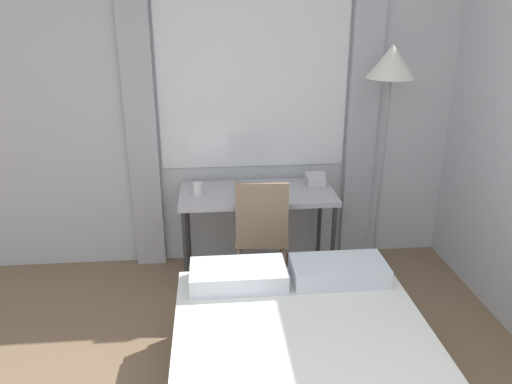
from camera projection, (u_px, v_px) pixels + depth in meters
wall_back_with_window at (238, 106)px, 4.04m from camera, size 4.63×0.13×2.70m
desk at (257, 199)px, 3.95m from camera, size 1.22×0.58×0.75m
desk_chair at (262, 229)px, 3.75m from camera, size 0.43×0.43×0.95m
standing_lamp at (390, 77)px, 3.69m from camera, size 0.36×0.36×1.86m
telephone at (315, 179)px, 4.08m from camera, size 0.16×0.18×0.10m
book at (251, 192)px, 3.89m from camera, size 0.23×0.19×0.02m
mug at (198, 189)px, 3.84m from camera, size 0.07×0.07×0.10m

